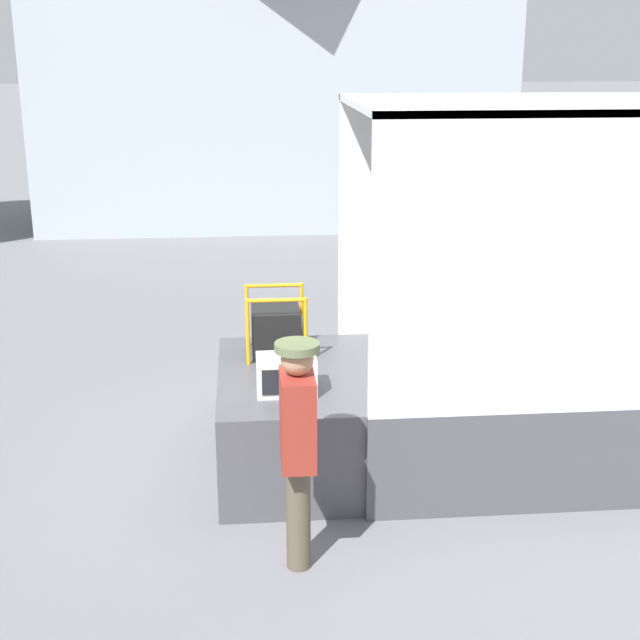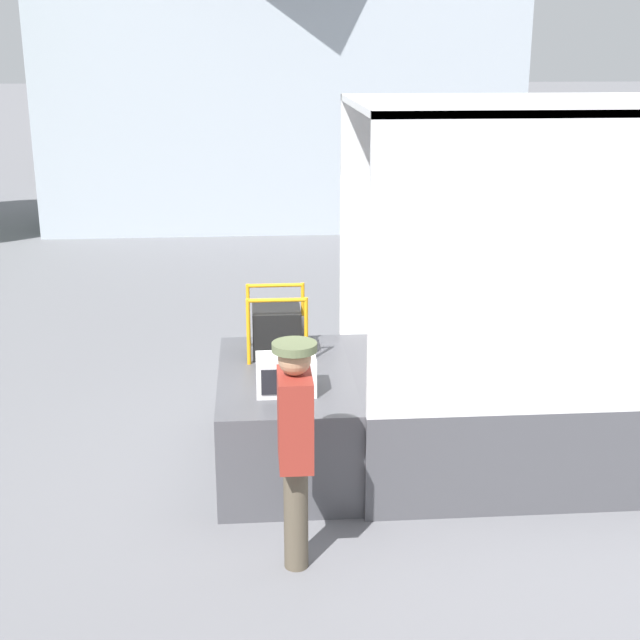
% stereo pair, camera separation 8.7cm
% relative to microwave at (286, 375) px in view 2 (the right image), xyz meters
% --- Properties ---
extents(ground_plane, '(160.00, 160.00, 0.00)m').
position_rel_microwave_xyz_m(ground_plane, '(0.61, 0.47, -1.06)').
color(ground_plane, slate).
extents(tailgate_deck, '(1.20, 2.08, 0.90)m').
position_rel_microwave_xyz_m(tailgate_deck, '(0.01, 0.47, -0.61)').
color(tailgate_deck, '#4C4C51').
rests_on(tailgate_deck, ground).
extents(microwave, '(0.50, 0.34, 0.32)m').
position_rel_microwave_xyz_m(microwave, '(0.00, 0.00, 0.00)').
color(microwave, white).
rests_on(microwave, tailgate_deck).
extents(portable_generator, '(0.56, 0.55, 0.62)m').
position_rel_microwave_xyz_m(portable_generator, '(-0.03, 0.97, 0.07)').
color(portable_generator, black).
rests_on(portable_generator, tailgate_deck).
extents(worker_person, '(0.32, 0.44, 1.76)m').
position_rel_microwave_xyz_m(worker_person, '(0.02, -1.22, 0.02)').
color(worker_person, brown).
rests_on(worker_person, ground).
extents(house_backdrop, '(10.12, 7.14, 7.99)m').
position_rel_microwave_xyz_m(house_backdrop, '(0.40, 14.02, 3.01)').
color(house_backdrop, '#A8B2BC').
rests_on(house_backdrop, ground).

